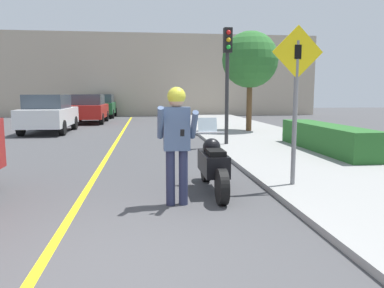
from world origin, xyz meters
name	(u,v)px	position (x,y,z in m)	size (l,w,h in m)	color
ground_plane	(100,264)	(0.00, 0.00, 0.00)	(80.00, 80.00, 0.00)	#424244
sidewalk_curb	(342,169)	(4.80, 4.00, 0.05)	(4.40, 44.00, 0.10)	gray
road_center_line	(105,161)	(-0.60, 6.00, 0.00)	(0.12, 36.00, 0.01)	yellow
building_backdrop	(139,75)	(0.00, 26.00, 3.13)	(28.00, 1.20, 6.27)	#B2A38E
motorcycle	(213,164)	(1.64, 2.70, 0.49)	(0.62, 2.16, 1.27)	black
person_biker	(177,133)	(0.94, 1.96, 1.13)	(0.59, 0.49, 1.83)	#282D4C
crossing_sign	(296,91)	(3.09, 2.62, 1.78)	(0.91, 0.08, 2.78)	slate
traffic_light	(227,64)	(3.06, 8.10, 2.65)	(0.26, 0.30, 3.65)	#2D2D30
hedge_row	(326,138)	(5.60, 6.42, 0.47)	(0.90, 4.51, 0.74)	#286028
street_tree	(250,60)	(4.97, 12.32, 3.16)	(2.41, 2.41, 4.28)	brown
parked_car_white	(49,113)	(-3.80, 13.52, 0.86)	(1.88, 4.20, 1.68)	black
parked_car_red	(89,108)	(-2.83, 18.91, 0.86)	(1.88, 4.20, 1.68)	black
parked_car_green	(102,106)	(-2.70, 24.13, 0.86)	(1.88, 4.20, 1.68)	black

